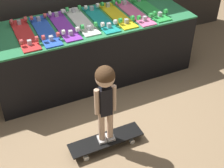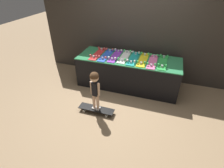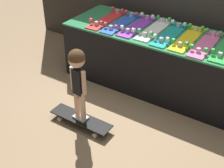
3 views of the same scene
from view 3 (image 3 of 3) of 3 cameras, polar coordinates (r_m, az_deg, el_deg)
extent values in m
plane|color=#9E7F5B|center=(3.81, 4.82, -3.67)|extent=(16.00, 16.00, 0.00)
cube|color=black|center=(4.00, 8.61, 4.25)|extent=(2.39, 0.85, 0.72)
cube|color=#2D7F4C|center=(3.84, 9.08, 9.10)|extent=(2.39, 0.85, 0.02)
cube|color=red|center=(4.16, -0.82, 11.72)|extent=(0.18, 0.76, 0.01)
cube|color=#B7B7BC|center=(4.34, 1.05, 13.15)|extent=(0.04, 0.04, 0.05)
cylinder|color=#D84C4C|center=(4.30, 1.95, 13.27)|extent=(0.03, 0.05, 0.05)
cylinder|color=#D84C4C|center=(4.37, 0.18, 13.65)|extent=(0.03, 0.05, 0.05)
cube|color=#B7B7BC|center=(3.95, -2.87, 11.00)|extent=(0.04, 0.04, 0.05)
cylinder|color=#D84C4C|center=(3.90, -1.94, 11.12)|extent=(0.03, 0.05, 0.05)
cylinder|color=#D84C4C|center=(3.99, -3.80, 11.56)|extent=(0.03, 0.05, 0.05)
cube|color=blue|center=(4.04, 1.77, 11.05)|extent=(0.18, 0.76, 0.01)
cube|color=#B7B7BC|center=(4.23, 3.59, 12.54)|extent=(0.04, 0.04, 0.05)
cylinder|color=#D84C4C|center=(4.19, 4.54, 12.65)|extent=(0.03, 0.05, 0.05)
cylinder|color=#D84C4C|center=(4.26, 2.68, 13.07)|extent=(0.03, 0.05, 0.05)
cube|color=#B7B7BC|center=(3.83, -0.20, 10.30)|extent=(0.04, 0.04, 0.05)
cylinder|color=#D84C4C|center=(3.79, 0.79, 10.40)|extent=(0.03, 0.05, 0.05)
cylinder|color=#D84C4C|center=(3.86, -1.18, 10.89)|extent=(0.03, 0.05, 0.05)
cube|color=purple|center=(3.96, 4.74, 10.49)|extent=(0.18, 0.76, 0.01)
cube|color=#B7B7BC|center=(4.16, 6.47, 12.01)|extent=(0.04, 0.04, 0.05)
cylinder|color=white|center=(4.12, 7.46, 12.10)|extent=(0.03, 0.05, 0.05)
cylinder|color=white|center=(4.18, 5.53, 12.56)|extent=(0.03, 0.05, 0.05)
cube|color=#B7B7BC|center=(3.75, 2.89, 9.70)|extent=(0.04, 0.04, 0.05)
cylinder|color=white|center=(3.70, 3.94, 9.79)|extent=(0.03, 0.05, 0.05)
cylinder|color=white|center=(3.77, 1.88, 10.32)|extent=(0.03, 0.05, 0.05)
cube|color=white|center=(3.90, 7.81, 9.87)|extent=(0.18, 0.76, 0.01)
cube|color=#B7B7BC|center=(4.10, 9.42, 11.43)|extent=(0.04, 0.04, 0.05)
cylinder|color=green|center=(4.06, 10.45, 11.51)|extent=(0.03, 0.05, 0.05)
cylinder|color=green|center=(4.12, 8.47, 12.00)|extent=(0.03, 0.05, 0.05)
cube|color=#B7B7BC|center=(3.68, 6.10, 9.05)|extent=(0.04, 0.04, 0.05)
cylinder|color=green|center=(3.64, 7.20, 9.12)|extent=(0.03, 0.05, 0.05)
cylinder|color=green|center=(3.70, 5.05, 9.69)|extent=(0.03, 0.05, 0.05)
cube|color=teal|center=(3.79, 10.56, 8.88)|extent=(0.18, 0.76, 0.01)
cube|color=#B7B7BC|center=(3.99, 12.09, 10.51)|extent=(0.04, 0.04, 0.05)
cylinder|color=white|center=(3.96, 13.17, 10.58)|extent=(0.03, 0.05, 0.05)
cylinder|color=white|center=(4.01, 11.10, 11.12)|extent=(0.03, 0.05, 0.05)
cube|color=#B7B7BC|center=(3.56, 8.97, 7.98)|extent=(0.04, 0.04, 0.05)
cylinder|color=white|center=(3.52, 10.14, 8.04)|extent=(0.03, 0.05, 0.05)
cylinder|color=white|center=(3.58, 7.88, 8.66)|extent=(0.03, 0.05, 0.05)
cube|color=yellow|center=(3.73, 13.72, 8.06)|extent=(0.18, 0.76, 0.01)
cube|color=#B7B7BC|center=(3.93, 15.12, 9.75)|extent=(0.04, 0.04, 0.05)
cylinder|color=green|center=(3.90, 16.24, 9.80)|extent=(0.03, 0.05, 0.05)
cylinder|color=green|center=(3.94, 14.12, 10.37)|extent=(0.03, 0.05, 0.05)
cube|color=#B7B7BC|center=(3.50, 12.30, 7.10)|extent=(0.04, 0.04, 0.05)
cylinder|color=green|center=(3.46, 13.52, 7.14)|extent=(0.03, 0.05, 0.05)
cylinder|color=green|center=(3.51, 11.19, 7.81)|extent=(0.03, 0.05, 0.05)
cube|color=pink|center=(3.65, 16.78, 6.99)|extent=(0.18, 0.76, 0.01)
cube|color=#B7B7BC|center=(3.86, 18.05, 8.76)|extent=(0.04, 0.04, 0.05)
cylinder|color=green|center=(3.83, 19.21, 8.80)|extent=(0.03, 0.05, 0.05)
cylinder|color=green|center=(3.86, 17.03, 9.41)|extent=(0.03, 0.05, 0.05)
cube|color=#B7B7BC|center=(3.41, 15.53, 5.95)|extent=(0.04, 0.04, 0.05)
cylinder|color=green|center=(3.38, 16.82, 5.97)|extent=(0.03, 0.05, 0.05)
cylinder|color=green|center=(3.42, 14.39, 6.68)|extent=(0.03, 0.05, 0.05)
cube|color=#B7B7BC|center=(3.39, 19.15, 5.07)|extent=(0.04, 0.04, 0.05)
cylinder|color=green|center=(3.39, 18.00, 5.81)|extent=(0.03, 0.05, 0.05)
cube|color=black|center=(3.47, -5.71, -6.33)|extent=(0.74, 0.19, 0.01)
cube|color=#B7B7BC|center=(3.37, -2.38, -8.21)|extent=(0.04, 0.04, 0.05)
cylinder|color=white|center=(3.44, -1.59, -7.77)|extent=(0.05, 0.03, 0.05)
cylinder|color=white|center=(3.34, -3.17, -9.31)|extent=(0.05, 0.03, 0.05)
cube|color=#B7B7BC|center=(3.61, -8.75, -5.35)|extent=(0.04, 0.04, 0.05)
cylinder|color=white|center=(3.67, -7.90, -5.00)|extent=(0.05, 0.03, 0.05)
cylinder|color=white|center=(3.58, -9.55, -6.34)|extent=(0.05, 0.03, 0.05)
cube|color=silver|center=(3.43, -5.21, -6.36)|extent=(0.09, 0.11, 0.03)
cylinder|color=#DBB293|center=(3.32, -5.37, -3.97)|extent=(0.06, 0.06, 0.33)
cube|color=silver|center=(3.48, -6.24, -5.80)|extent=(0.09, 0.11, 0.03)
cylinder|color=#DBB293|center=(3.37, -6.42, -3.43)|extent=(0.06, 0.06, 0.33)
cube|color=black|center=(3.18, -6.19, 0.45)|extent=(0.12, 0.09, 0.29)
cylinder|color=#DBB293|center=(3.12, -5.16, 0.16)|extent=(0.05, 0.05, 0.27)
cylinder|color=#DBB293|center=(3.22, -7.22, 1.10)|extent=(0.05, 0.05, 0.27)
sphere|color=#DBB293|center=(3.05, -6.48, 4.47)|extent=(0.17, 0.17, 0.17)
sphere|color=#4C331E|center=(3.04, -6.50, 4.82)|extent=(0.17, 0.17, 0.17)
camera|label=1|loc=(2.56, -59.49, 19.70)|focal=50.00mm
camera|label=2|loc=(0.72, -100.75, 6.99)|focal=28.00mm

